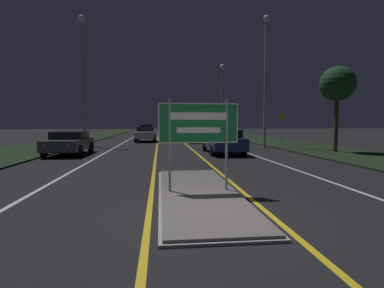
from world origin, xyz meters
TOP-DOWN VIEW (x-y plane):
  - ground_plane at (0.00, 0.00)m, footprint 160.00×160.00m
  - median_island at (0.00, 1.81)m, footprint 1.98×6.38m
  - verge_left at (-9.50, 20.00)m, footprint 5.00×100.00m
  - verge_right at (9.50, 20.00)m, footprint 5.00×100.00m
  - centre_line_yellow_left at (-1.18, 25.00)m, footprint 0.12×70.00m
  - centre_line_yellow_right at (1.18, 25.00)m, footprint 0.12×70.00m
  - lane_line_white_left at (-4.20, 25.00)m, footprint 0.12×70.00m
  - lane_line_white_right at (4.20, 25.00)m, footprint 0.12×70.00m
  - edge_line_white_left at (-7.20, 25.00)m, footprint 0.10×70.00m
  - edge_line_white_right at (7.20, 25.00)m, footprint 0.10×70.00m
  - highway_sign at (0.00, 1.80)m, footprint 1.99×0.07m
  - streetlight_left_near at (-6.64, 17.88)m, footprint 0.51×0.51m
  - streetlight_right_near at (6.44, 15.01)m, footprint 0.45×0.45m
  - streetlight_right_far at (6.68, 30.75)m, footprint 0.63×0.63m
  - car_receding_0 at (2.71, 11.54)m, footprint 1.94×4.65m
  - car_receding_1 at (2.41, 21.46)m, footprint 1.91×4.22m
  - car_approaching_0 at (-6.02, 11.83)m, footprint 2.01×4.14m
  - car_approaching_1 at (-2.31, 23.07)m, footprint 1.89×4.24m
  - car_approaching_2 at (-2.88, 37.91)m, footprint 1.94×4.42m
  - warning_sign at (8.94, 17.89)m, footprint 0.60×0.06m
  - roadside_palm_right at (9.39, 11.10)m, footprint 2.02×2.02m

SIDE VIEW (x-z plane):
  - ground_plane at x=0.00m, z-range 0.00..0.00m
  - centre_line_yellow_left at x=-1.18m, z-range 0.00..0.01m
  - centre_line_yellow_right at x=1.18m, z-range 0.00..0.01m
  - lane_line_white_left at x=-4.20m, z-range 0.00..0.01m
  - lane_line_white_right at x=4.20m, z-range 0.00..0.01m
  - edge_line_white_left at x=-7.20m, z-range 0.00..0.01m
  - edge_line_white_right at x=7.20m, z-range 0.00..0.01m
  - verge_left at x=-9.50m, z-range 0.00..0.08m
  - verge_right at x=9.50m, z-range 0.00..0.08m
  - median_island at x=0.00m, z-range -0.01..0.09m
  - car_approaching_0 at x=-6.02m, z-range 0.05..1.34m
  - car_receding_0 at x=2.71m, z-range 0.04..1.44m
  - car_approaching_1 at x=-2.31m, z-range 0.06..1.44m
  - car_receding_1 at x=2.41m, z-range 0.04..1.48m
  - car_approaching_2 at x=-2.88m, z-range 0.04..1.54m
  - warning_sign at x=8.94m, z-range 0.33..2.79m
  - highway_sign at x=0.00m, z-range 0.55..2.84m
  - roadside_palm_right at x=9.39m, z-range 1.52..6.52m
  - streetlight_right_near at x=6.44m, z-range 0.91..10.13m
  - streetlight_left_near at x=-6.64m, z-range 1.28..11.01m
  - streetlight_right_far at x=6.68m, z-range 1.83..10.71m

